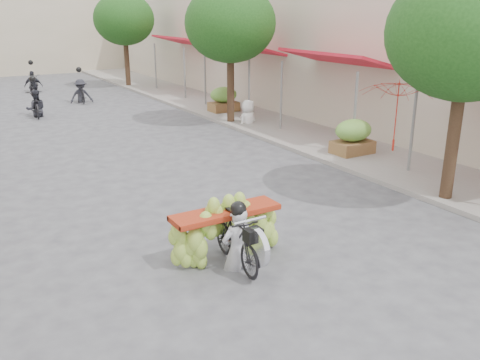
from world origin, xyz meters
name	(u,v)px	position (x,y,z in m)	size (l,w,h in m)	color
sidewalk_right	(252,114)	(7.00, 15.00, 0.06)	(4.00, 60.00, 0.12)	gray
shophouse_row_right	(361,41)	(11.99, 14.00, 3.00)	(9.77, 40.00, 6.00)	beige
street_tree_near	(468,33)	(5.40, 4.00, 3.78)	(3.40, 3.40, 5.25)	#3A2719
street_tree_mid	(230,24)	(5.40, 14.00, 3.78)	(3.40, 3.40, 5.25)	#3A2719
street_tree_far	(124,19)	(5.40, 26.00, 3.78)	(3.40, 3.40, 5.25)	#3A2719
produce_crate_mid	(353,134)	(6.20, 8.00, 0.71)	(1.20, 0.88, 1.16)	brown
produce_crate_far	(224,97)	(6.20, 16.00, 0.71)	(1.20, 0.88, 1.16)	brown
banana_motorbike	(232,227)	(-0.37, 3.94, 0.69)	(2.20, 1.85, 2.04)	black
market_umbrella	(401,79)	(5.96, 6.14, 2.56)	(2.27, 2.27, 1.92)	red
pedestrian	(248,100)	(5.85, 13.43, 1.00)	(0.96, 0.70, 1.75)	white
bg_motorbike_a	(35,99)	(-0.86, 19.51, 0.73)	(0.84, 1.80, 1.95)	black
bg_motorbike_b	(80,85)	(1.65, 22.01, 0.84)	(1.10, 1.74, 1.95)	black
bg_motorbike_c	(32,77)	(0.31, 26.95, 0.81)	(1.12, 1.65, 1.95)	black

